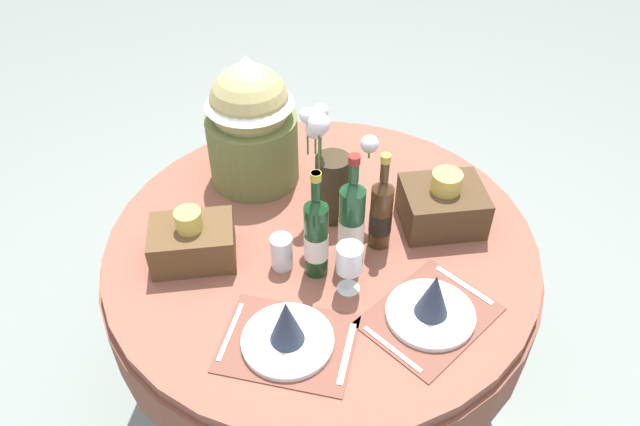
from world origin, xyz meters
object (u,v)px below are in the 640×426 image
(tumbler_near_left, at_px, (282,252))
(flower_vase, at_px, (331,174))
(wine_bottle_centre, at_px, (352,221))
(gift_tub_back_left, at_px, (251,117))
(dining_table, at_px, (321,272))
(wine_bottle_right, at_px, (381,213))
(woven_basket_side_right, at_px, (443,204))
(place_setting_left, at_px, (287,332))
(woven_basket_side_left, at_px, (193,242))
(place_setting_right, at_px, (432,305))
(wine_bottle_left, at_px, (316,236))
(wine_glass_right, at_px, (349,260))

(tumbler_near_left, bearing_deg, flower_vase, 49.06)
(wine_bottle_centre, height_order, gift_tub_back_left, gift_tub_back_left)
(dining_table, xyz_separation_m, flower_vase, (0.04, 0.10, 0.31))
(wine_bottle_centre, bearing_deg, tumbler_near_left, -177.48)
(wine_bottle_centre, distance_m, wine_bottle_right, 0.11)
(tumbler_near_left, xyz_separation_m, woven_basket_side_right, (0.51, 0.12, 0.02))
(wine_bottle_right, bearing_deg, woven_basket_side_right, 17.82)
(flower_vase, bearing_deg, wine_bottle_centre, -80.34)
(place_setting_left, relative_size, flower_vase, 0.99)
(woven_basket_side_left, bearing_deg, flower_vase, 17.18)
(gift_tub_back_left, height_order, woven_basket_side_right, gift_tub_back_left)
(place_setting_right, distance_m, wine_bottle_centre, 0.32)
(place_setting_left, xyz_separation_m, wine_bottle_left, (0.11, 0.25, 0.09))
(place_setting_left, bearing_deg, gift_tub_back_left, 93.58)
(wine_bottle_right, height_order, wine_glass_right, wine_bottle_right)
(wine_bottle_centre, height_order, wine_bottle_right, wine_bottle_centre)
(flower_vase, distance_m, gift_tub_back_left, 0.33)
(tumbler_near_left, bearing_deg, woven_basket_side_left, 165.51)
(flower_vase, xyz_separation_m, wine_glass_right, (0.01, -0.31, -0.05))
(wine_bottle_centre, distance_m, gift_tub_back_left, 0.50)
(wine_glass_right, bearing_deg, flower_vase, 91.10)
(dining_table, bearing_deg, flower_vase, 67.86)
(wine_glass_right, bearing_deg, dining_table, 103.24)
(tumbler_near_left, bearing_deg, woven_basket_side_right, 13.54)
(flower_vase, relative_size, wine_glass_right, 2.55)
(flower_vase, distance_m, woven_basket_side_left, 0.45)
(woven_basket_side_right, bearing_deg, woven_basket_side_left, -175.72)
(wine_glass_right, distance_m, tumbler_near_left, 0.22)
(tumbler_near_left, bearing_deg, wine_glass_right, -33.17)
(wine_bottle_centre, bearing_deg, flower_vase, 99.66)
(place_setting_right, bearing_deg, wine_bottle_right, 105.10)
(woven_basket_side_right, bearing_deg, place_setting_right, -109.63)
(woven_basket_side_left, bearing_deg, place_setting_left, -54.87)
(wine_glass_right, xyz_separation_m, woven_basket_side_right, (0.33, 0.24, -0.04))
(place_setting_left, distance_m, wine_bottle_centre, 0.37)
(flower_vase, relative_size, woven_basket_side_right, 1.70)
(place_setting_left, height_order, place_setting_right, same)
(dining_table, height_order, gift_tub_back_left, gift_tub_back_left)
(wine_bottle_left, bearing_deg, flower_vase, 72.10)
(woven_basket_side_left, bearing_deg, place_setting_right, -26.02)
(wine_glass_right, distance_m, woven_basket_side_right, 0.41)
(place_setting_right, xyz_separation_m, woven_basket_side_left, (-0.63, 0.31, 0.02))
(wine_bottle_left, relative_size, wine_bottle_centre, 0.97)
(wine_bottle_left, xyz_separation_m, gift_tub_back_left, (-0.15, 0.46, 0.10))
(place_setting_left, height_order, woven_basket_side_left, woven_basket_side_left)
(wine_glass_right, bearing_deg, place_setting_right, -32.28)
(wine_bottle_centre, bearing_deg, woven_basket_side_right, 20.35)
(wine_glass_right, relative_size, gift_tub_back_left, 0.36)
(woven_basket_side_left, bearing_deg, dining_table, 3.92)
(wine_bottle_right, relative_size, woven_basket_side_left, 1.37)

